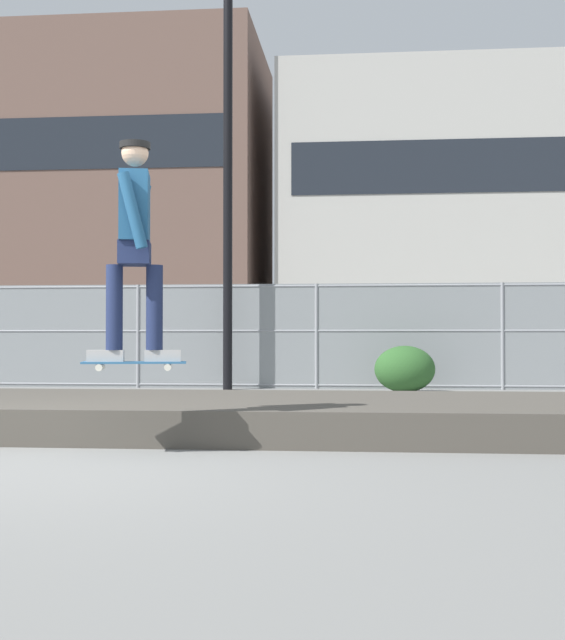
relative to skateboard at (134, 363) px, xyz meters
The scene contains 9 objects.
ground_plane 1.18m from the skateboard, 135.20° to the right, with size 120.00×120.00×0.00m, color slate.
gravel_berm 1.95m from the skateboard, 111.00° to the left, with size 14.36×2.78×0.31m, color #4C473F.
skateboard is the anchor object (origin of this frame).
skater 1.00m from the skateboard, 26.57° to the left, with size 0.73×0.61×1.73m.
chain_fence 8.55m from the skateboard, 94.49° to the left, with size 16.12×0.06×1.85m.
street_lamp 8.95m from the skateboard, 94.06° to the left, with size 0.44×0.44×7.32m.
library_building 41.21m from the skateboard, 110.51° to the left, with size 21.18×10.84×16.23m.
office_block 42.41m from the skateboard, 79.58° to the left, with size 20.08×15.55×14.22m.
shrub_left 8.01m from the skateboard, 72.29° to the left, with size 0.99×0.81×0.77m.
Camera 1 is at (2.45, -5.82, 0.92)m, focal length 47.93 mm.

